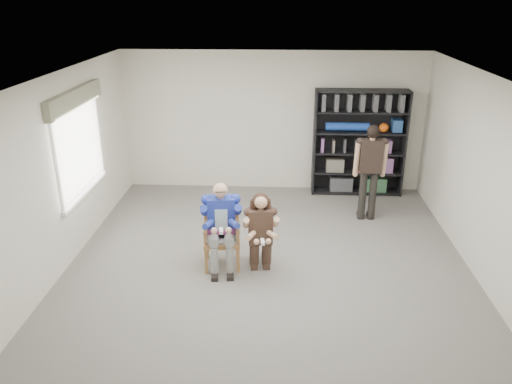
# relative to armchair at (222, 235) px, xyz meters

# --- Properties ---
(room_shell) EXTENTS (6.00, 7.00, 2.80)m
(room_shell) POSITION_rel_armchair_xyz_m (0.69, -0.24, 0.89)
(room_shell) COLOR white
(room_shell) RESTS_ON ground
(floor) EXTENTS (6.00, 7.00, 0.01)m
(floor) POSITION_rel_armchair_xyz_m (0.69, -0.24, -0.51)
(floor) COLOR slate
(floor) RESTS_ON ground
(window_left) EXTENTS (0.16, 2.00, 1.75)m
(window_left) POSITION_rel_armchair_xyz_m (-2.26, 0.76, 1.12)
(window_left) COLOR white
(window_left) RESTS_ON room_shell
(armchair) EXTENTS (0.65, 0.63, 1.01)m
(armchair) POSITION_rel_armchair_xyz_m (0.00, 0.00, 0.00)
(armchair) COLOR #A36C31
(armchair) RESTS_ON floor
(seated_man) EXTENTS (0.65, 0.85, 1.31)m
(seated_man) POSITION_rel_armchair_xyz_m (0.00, 0.00, 0.15)
(seated_man) COLOR navy
(seated_man) RESTS_ON floor
(kneeling_woman) EXTENTS (0.59, 0.86, 1.20)m
(kneeling_woman) POSITION_rel_armchair_xyz_m (0.58, -0.12, 0.10)
(kneeling_woman) COLOR #3B2520
(kneeling_woman) RESTS_ON floor
(bookshelf) EXTENTS (1.80, 0.38, 2.10)m
(bookshelf) POSITION_rel_armchair_xyz_m (2.39, 3.04, 0.54)
(bookshelf) COLOR black
(bookshelf) RESTS_ON floor
(standing_man) EXTENTS (0.54, 0.30, 1.74)m
(standing_man) POSITION_rel_armchair_xyz_m (2.41, 1.78, 0.36)
(standing_man) COLOR black
(standing_man) RESTS_ON floor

